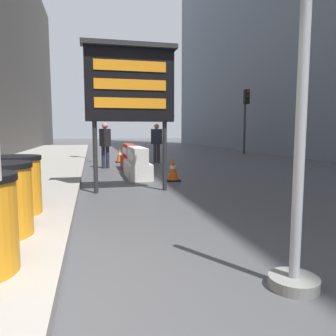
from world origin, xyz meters
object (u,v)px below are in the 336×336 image
traffic_cone_far (173,169)px  pedestrian_passerby (157,140)px  traffic_cone_mid (137,164)px  traffic_light_near_curb (94,97)px  message_board (130,85)px  traffic_light_far_side (246,108)px  jersey_barrier_red_striped (129,158)px  pedestrian_worker (105,141)px  traffic_cone_near (120,155)px  jersey_barrier_white (137,164)px  barrel_drum_back (14,185)px

traffic_cone_far → pedestrian_passerby: pedestrian_passerby is taller
traffic_cone_mid → traffic_light_near_curb: size_ratio=0.14×
message_board → traffic_light_far_side: size_ratio=0.86×
jersey_barrier_red_striped → pedestrian_worker: 1.16m
traffic_cone_near → pedestrian_passerby: pedestrian_passerby is taller
traffic_cone_near → message_board: bearing=-92.7°
message_board → jersey_barrier_red_striped: message_board is taller
jersey_barrier_red_striped → pedestrian_worker: bearing=145.1°
traffic_cone_mid → traffic_cone_far: (0.67, -2.30, 0.05)m
traffic_cone_far → traffic_light_near_curb: 6.88m
message_board → traffic_light_near_curb: traffic_light_near_curb is taller
traffic_light_near_curb → jersey_barrier_white: bearing=-77.4°
jersey_barrier_white → message_board: bearing=-101.2°
barrel_drum_back → pedestrian_passerby: pedestrian_passerby is taller
barrel_drum_back → traffic_cone_mid: (2.64, 5.87, -0.31)m
traffic_cone_near → traffic_cone_mid: (0.30, -3.53, -0.04)m
message_board → jersey_barrier_white: (0.45, 2.29, -1.99)m
traffic_cone_near → pedestrian_worker: bearing=-107.6°
traffic_light_far_side → message_board: bearing=-127.0°
message_board → traffic_cone_mid: bearing=80.0°
message_board → traffic_cone_near: size_ratio=5.00×
traffic_light_near_curb → pedestrian_worker: 3.11m
traffic_cone_mid → traffic_light_far_side: size_ratio=0.15×
message_board → pedestrian_passerby: bearing=74.0°
barrel_drum_back → traffic_light_far_side: size_ratio=0.23×
traffic_cone_mid → traffic_light_far_side: traffic_light_far_side is taller
barrel_drum_back → jersey_barrier_white: (2.44, 4.49, -0.19)m
traffic_light_near_curb → traffic_light_far_side: (8.80, 3.31, -0.09)m
barrel_drum_back → pedestrian_worker: 7.35m
pedestrian_worker → jersey_barrier_red_striped: bearing=-147.2°
traffic_cone_far → pedestrian_worker: (-1.69, 3.59, 0.67)m
jersey_barrier_red_striped → traffic_cone_far: 3.15m
jersey_barrier_white → traffic_light_near_curb: (-1.15, 5.14, 2.46)m
pedestrian_passerby → jersey_barrier_white: bearing=94.4°
pedestrian_worker → pedestrian_passerby: (2.27, 1.69, 0.01)m
message_board → traffic_cone_far: message_board is taller
jersey_barrier_white → barrel_drum_back: bearing=-118.5°
message_board → traffic_cone_far: size_ratio=4.90×
traffic_cone_mid → traffic_cone_far: bearing=-73.7°
traffic_cone_far → jersey_barrier_red_striped: bearing=106.1°
traffic_cone_near → pedestrian_passerby: 1.79m
traffic_light_near_curb → pedestrian_worker: (0.33, -2.47, -1.87)m
pedestrian_passerby → traffic_cone_near: bearing=3.3°
jersey_barrier_white → pedestrian_passerby: 4.63m
pedestrian_passerby → pedestrian_worker: bearing=59.5°
jersey_barrier_white → traffic_cone_near: (-0.11, 4.91, -0.08)m
traffic_cone_far → traffic_light_near_curb: size_ratio=0.17×
traffic_cone_far → pedestrian_passerby: bearing=83.7°
traffic_cone_mid → traffic_light_near_curb: traffic_light_near_curb is taller
pedestrian_passerby → barrel_drum_back: bearing=89.1°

